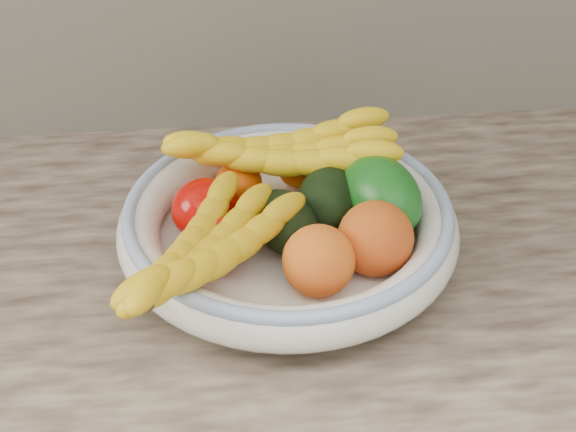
# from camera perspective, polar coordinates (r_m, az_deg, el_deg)

# --- Properties ---
(fruit_bowl) EXTENTS (0.39, 0.39, 0.08)m
(fruit_bowl) POSITION_cam_1_polar(r_m,az_deg,el_deg) (0.92, 0.00, -0.58)
(fruit_bowl) COLOR silver
(fruit_bowl) RESTS_ON kitchen_counter
(clementine_back_left) EXTENTS (0.07, 0.07, 0.05)m
(clementine_back_left) POSITION_cam_1_polar(r_m,az_deg,el_deg) (0.98, -3.53, 2.37)
(clementine_back_left) COLOR #FF5F05
(clementine_back_left) RESTS_ON fruit_bowl
(clementine_back_right) EXTENTS (0.07, 0.07, 0.05)m
(clementine_back_right) POSITION_cam_1_polar(r_m,az_deg,el_deg) (1.00, 0.73, 3.39)
(clementine_back_right) COLOR #FF6905
(clementine_back_right) RESTS_ON fruit_bowl
(tomato_left) EXTENTS (0.10, 0.10, 0.07)m
(tomato_left) POSITION_cam_1_polar(r_m,az_deg,el_deg) (0.92, -5.84, 0.46)
(tomato_left) COLOR #AD0602
(tomato_left) RESTS_ON fruit_bowl
(tomato_near_left) EXTENTS (0.08, 0.08, 0.06)m
(tomato_near_left) POSITION_cam_1_polar(r_m,az_deg,el_deg) (0.87, -5.32, -1.86)
(tomato_near_left) COLOR red
(tomato_near_left) RESTS_ON fruit_bowl
(avocado_center) EXTENTS (0.10, 0.11, 0.07)m
(avocado_center) POSITION_cam_1_polar(r_m,az_deg,el_deg) (0.90, -0.21, -0.45)
(avocado_center) COLOR black
(avocado_center) RESTS_ON fruit_bowl
(avocado_right) EXTENTS (0.09, 0.12, 0.07)m
(avocado_right) POSITION_cam_1_polar(r_m,az_deg,el_deg) (0.93, 2.95, 1.19)
(avocado_right) COLOR black
(avocado_right) RESTS_ON fruit_bowl
(green_mango) EXTENTS (0.14, 0.15, 0.11)m
(green_mango) POSITION_cam_1_polar(r_m,az_deg,el_deg) (0.92, 6.55, 1.47)
(green_mango) COLOR #0E4E11
(green_mango) RESTS_ON fruit_bowl
(peach_front) EXTENTS (0.08, 0.08, 0.08)m
(peach_front) POSITION_cam_1_polar(r_m,az_deg,el_deg) (0.84, 2.19, -3.19)
(peach_front) COLOR orange
(peach_front) RESTS_ON fruit_bowl
(peach_right) EXTENTS (0.08, 0.08, 0.08)m
(peach_right) POSITION_cam_1_polar(r_m,az_deg,el_deg) (0.87, 6.24, -1.60)
(peach_right) COLOR orange
(peach_right) RESTS_ON fruit_bowl
(banana_bunch_back) EXTENTS (0.29, 0.11, 0.08)m
(banana_bunch_back) POSITION_cam_1_polar(r_m,az_deg,el_deg) (0.96, -0.50, 4.18)
(banana_bunch_back) COLOR yellow
(banana_bunch_back) RESTS_ON fruit_bowl
(banana_bunch_front) EXTENTS (0.25, 0.29, 0.08)m
(banana_bunch_front) POSITION_cam_1_polar(r_m,az_deg,el_deg) (0.82, -5.99, -2.92)
(banana_bunch_front) COLOR gold
(banana_bunch_front) RESTS_ON fruit_bowl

